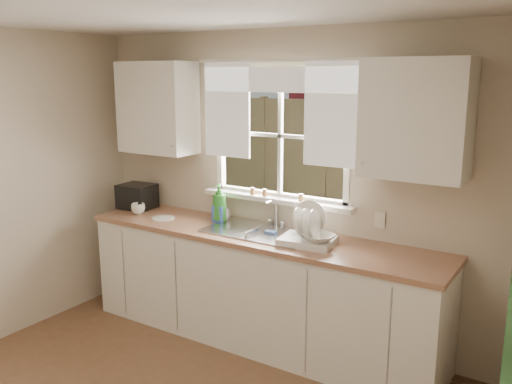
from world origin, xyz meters
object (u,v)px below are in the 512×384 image
Objects in this scene: dish_rack at (308,235)px; black_appliance at (137,196)px; soap_bottle_a at (219,203)px; cup at (138,209)px.

dish_rack reaches higher than black_appliance.
dish_rack is 1.30× the size of soap_bottle_a.
dish_rack is 1.86m from black_appliance.
dish_rack is at bearing 11.79° from cup.
dish_rack reaches higher than cup.
soap_bottle_a is (-0.92, 0.15, 0.09)m from dish_rack.
black_appliance is at bearing 176.15° from dish_rack.
soap_bottle_a reaches higher than black_appliance.
dish_rack is 1.39× the size of black_appliance.
cup is at bearing -178.78° from dish_rack.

